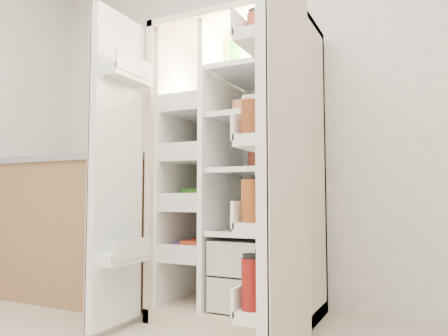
% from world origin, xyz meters
% --- Properties ---
extents(wall_back, '(4.00, 0.02, 2.70)m').
position_xyz_m(wall_back, '(0.00, 2.00, 1.35)').
color(wall_back, white).
rests_on(wall_back, floor).
extents(refrigerator, '(0.92, 0.70, 1.80)m').
position_xyz_m(refrigerator, '(-0.10, 1.65, 0.74)').
color(refrigerator, beige).
rests_on(refrigerator, floor).
extents(freezer_door, '(0.15, 0.40, 1.72)m').
position_xyz_m(freezer_door, '(-0.62, 1.05, 0.89)').
color(freezer_door, white).
rests_on(freezer_door, floor).
extents(fridge_door, '(0.17, 0.58, 1.72)m').
position_xyz_m(fridge_door, '(0.36, 0.96, 0.87)').
color(fridge_door, white).
rests_on(fridge_door, floor).
extents(kitchen_counter, '(1.40, 0.74, 1.01)m').
position_xyz_m(kitchen_counter, '(-1.40, 1.61, 0.51)').
color(kitchen_counter, '#9A784D').
rests_on(kitchen_counter, floor).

